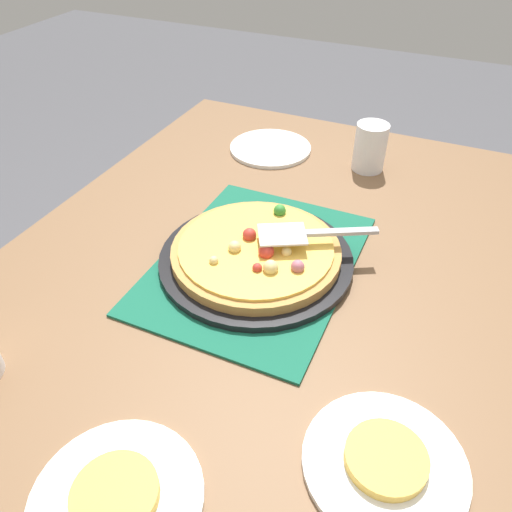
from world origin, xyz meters
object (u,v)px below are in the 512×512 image
Objects in this scene: pizza_pan at (256,259)px; served_slice_right at (115,494)px; served_slice_left at (386,458)px; pizza_server at (307,233)px; plate_far_right at (117,499)px; pizza at (257,251)px; plate_near_left at (384,463)px; plate_side at (270,148)px; cup_far at (370,147)px.

pizza_pan is 3.45× the size of served_slice_right.
pizza_server is at bearing -146.10° from served_slice_left.
pizza_server is (-0.54, 0.06, 0.07)m from plate_far_right.
served_slice_right is (0.50, 0.03, -0.02)m from pizza.
plate_near_left is 0.91m from plate_side.
pizza reaches higher than served_slice_left.
cup_far is at bearing 91.37° from plate_side.
plate_side is (-0.77, -0.49, 0.00)m from plate_near_left.
cup_far is at bearing 175.64° from plate_far_right.
served_slice_left is (0.31, 0.33, 0.01)m from pizza_pan.
pizza is at bearing -176.61° from plate_far_right.
pizza is 3.00× the size of served_slice_left.
pizza_server is at bearing -146.10° from plate_near_left.
plate_far_right is at bearing 3.55° from pizza_pan.
pizza is 0.10m from pizza_server.
plate_near_left is 2.00× the size of served_slice_left.
plate_near_left is 0.81m from cup_far.
cup_far is at bearing -164.01° from plate_near_left.
served_slice_left and served_slice_right have the same top height.
cup_far reaches higher than pizza_server.
plate_far_right is at bearing -5.85° from pizza_server.
plate_near_left is at bearing 46.32° from pizza_pan.
pizza_server is (-0.54, 0.06, 0.05)m from served_slice_right.
plate_near_left is 0.35m from served_slice_right.
pizza_server is (-0.36, -0.24, 0.05)m from served_slice_left.
served_slice_right is 0.92× the size of cup_far.
plate_far_right is 0.98m from plate_side.
pizza_server is (-0.05, 0.09, 0.06)m from pizza_pan.
pizza_pan is 1.15× the size of pizza.
served_slice_left reaches higher than plate_side.
cup_far is (-0.47, 0.10, 0.05)m from pizza_pan.
plate_near_left is at bearing 32.41° from plate_side.
pizza is 0.45m from plate_near_left.
pizza_server is (0.42, -0.02, 0.01)m from cup_far.
plate_near_left is at bearing 46.20° from pizza.
plate_side is at bearing -148.93° from pizza_server.
served_slice_right is 0.55m from pizza_server.
pizza_server reaches higher than served_slice_right.
plate_far_right is at bearing -4.36° from cup_far.
plate_far_right is 0.97m from cup_far.
plate_near_left is 0.44m from pizza_server.
pizza_pan is at bearing -84.64° from pizza.
plate_far_right is (0.18, -0.30, 0.00)m from plate_near_left.
pizza_pan is 0.45m from plate_near_left.
plate_near_left is 0.01m from served_slice_left.
plate_near_left is 1.00× the size of plate_side.
cup_far is at bearing 175.64° from served_slice_right.
pizza_server reaches higher than plate_side.
pizza is (-0.00, 0.00, 0.02)m from pizza_pan.
pizza is 0.45m from served_slice_left.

